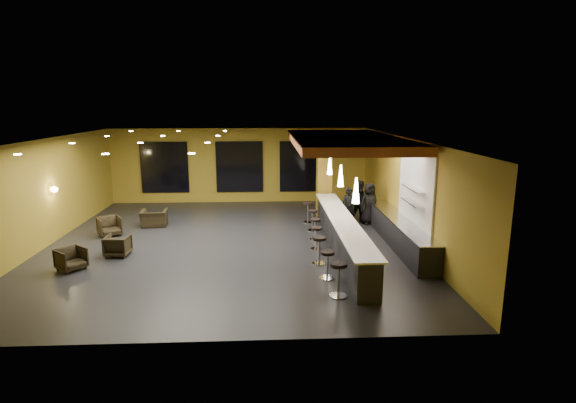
{
  "coord_description": "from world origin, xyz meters",
  "views": [
    {
      "loc": [
        1.25,
        -14.68,
        4.62
      ],
      "look_at": [
        2.0,
        0.5,
        1.3
      ],
      "focal_mm": 28.0,
      "sensor_mm": 36.0,
      "label": 1
    }
  ],
  "objects_px": {
    "bar_stool_2": "(319,247)",
    "pendant_0": "(356,190)",
    "armchair_c": "(110,226)",
    "bar_stool_4": "(315,227)",
    "prep_counter": "(399,232)",
    "armchair_b": "(118,246)",
    "armchair_d": "(154,218)",
    "bar_stool_1": "(327,261)",
    "staff_b": "(361,202)",
    "staff_a": "(349,207)",
    "pendant_2": "(330,165)",
    "bar_stool_0": "(338,275)",
    "column": "(324,175)",
    "bar_stool_6": "(308,210)",
    "staff_c": "(369,204)",
    "bar_counter": "(342,235)",
    "pendant_1": "(341,176)",
    "armchair_a": "(71,259)",
    "bar_stool_3": "(316,235)",
    "bar_stool_5": "(312,218)"
  },
  "relations": [
    {
      "from": "armchair_c",
      "to": "bar_stool_4",
      "type": "bearing_deg",
      "value": -38.64
    },
    {
      "from": "armchair_a",
      "to": "bar_stool_3",
      "type": "xyz_separation_m",
      "value": [
        7.15,
        1.47,
        0.15
      ]
    },
    {
      "from": "prep_counter",
      "to": "staff_a",
      "type": "height_order",
      "value": "staff_a"
    },
    {
      "from": "prep_counter",
      "to": "column",
      "type": "xyz_separation_m",
      "value": [
        -2.0,
        4.1,
        1.32
      ]
    },
    {
      "from": "armchair_a",
      "to": "armchair_b",
      "type": "relative_size",
      "value": 0.99
    },
    {
      "from": "staff_a",
      "to": "staff_b",
      "type": "relative_size",
      "value": 0.89
    },
    {
      "from": "bar_stool_4",
      "to": "bar_counter",
      "type": "bearing_deg",
      "value": -58.02
    },
    {
      "from": "staff_a",
      "to": "staff_b",
      "type": "height_order",
      "value": "staff_b"
    },
    {
      "from": "bar_stool_2",
      "to": "bar_stool_3",
      "type": "height_order",
      "value": "bar_stool_2"
    },
    {
      "from": "staff_b",
      "to": "bar_stool_1",
      "type": "relative_size",
      "value": 2.2
    },
    {
      "from": "staff_c",
      "to": "bar_stool_1",
      "type": "height_order",
      "value": "staff_c"
    },
    {
      "from": "armchair_a",
      "to": "bar_stool_2",
      "type": "bearing_deg",
      "value": -49.68
    },
    {
      "from": "staff_c",
      "to": "bar_stool_4",
      "type": "height_order",
      "value": "staff_c"
    },
    {
      "from": "bar_stool_1",
      "to": "bar_stool_2",
      "type": "height_order",
      "value": "bar_stool_2"
    },
    {
      "from": "pendant_2",
      "to": "pendant_0",
      "type": "bearing_deg",
      "value": -90.0
    },
    {
      "from": "prep_counter",
      "to": "armchair_b",
      "type": "height_order",
      "value": "prep_counter"
    },
    {
      "from": "armchair_c",
      "to": "bar_stool_2",
      "type": "distance_m",
      "value": 7.85
    },
    {
      "from": "pendant_2",
      "to": "bar_stool_2",
      "type": "distance_m",
      "value": 4.68
    },
    {
      "from": "pendant_2",
      "to": "staff_c",
      "type": "relative_size",
      "value": 0.43
    },
    {
      "from": "bar_counter",
      "to": "bar_stool_6",
      "type": "xyz_separation_m",
      "value": [
        -0.76,
        3.48,
        0.03
      ]
    },
    {
      "from": "bar_stool_4",
      "to": "staff_b",
      "type": "bearing_deg",
      "value": 47.17
    },
    {
      "from": "armchair_c",
      "to": "bar_stool_4",
      "type": "height_order",
      "value": "bar_stool_4"
    },
    {
      "from": "bar_counter",
      "to": "armchair_b",
      "type": "distance_m",
      "value": 7.01
    },
    {
      "from": "pendant_1",
      "to": "bar_stool_1",
      "type": "relative_size",
      "value": 0.91
    },
    {
      "from": "bar_counter",
      "to": "bar_stool_6",
      "type": "height_order",
      "value": "bar_counter"
    },
    {
      "from": "pendant_1",
      "to": "armchair_b",
      "type": "bearing_deg",
      "value": -174.55
    },
    {
      "from": "staff_b",
      "to": "staff_c",
      "type": "bearing_deg",
      "value": -30.36
    },
    {
      "from": "bar_counter",
      "to": "armchair_d",
      "type": "relative_size",
      "value": 8.17
    },
    {
      "from": "armchair_b",
      "to": "staff_c",
      "type": "bearing_deg",
      "value": -155.17
    },
    {
      "from": "staff_b",
      "to": "bar_stool_4",
      "type": "bearing_deg",
      "value": -136.09
    },
    {
      "from": "pendant_2",
      "to": "bar_counter",
      "type": "bearing_deg",
      "value": -90.0
    },
    {
      "from": "bar_stool_2",
      "to": "pendant_0",
      "type": "bearing_deg",
      "value": -41.8
    },
    {
      "from": "pendant_2",
      "to": "staff_a",
      "type": "xyz_separation_m",
      "value": [
        0.75,
        -0.12,
        -1.59
      ]
    },
    {
      "from": "prep_counter",
      "to": "bar_stool_0",
      "type": "height_order",
      "value": "bar_stool_0"
    },
    {
      "from": "staff_c",
      "to": "armchair_b",
      "type": "xyz_separation_m",
      "value": [
        -8.61,
        -3.36,
        -0.49
      ]
    },
    {
      "from": "bar_stool_1",
      "to": "bar_stool_5",
      "type": "height_order",
      "value": "bar_stool_5"
    },
    {
      "from": "armchair_d",
      "to": "bar_stool_4",
      "type": "xyz_separation_m",
      "value": [
        5.99,
        -2.09,
        0.16
      ]
    },
    {
      "from": "bar_stool_6",
      "to": "bar_stool_3",
      "type": "bearing_deg",
      "value": -90.69
    },
    {
      "from": "staff_b",
      "to": "column",
      "type": "bearing_deg",
      "value": 132.79
    },
    {
      "from": "armchair_d",
      "to": "bar_stool_4",
      "type": "height_order",
      "value": "bar_stool_4"
    },
    {
      "from": "staff_c",
      "to": "bar_stool_6",
      "type": "distance_m",
      "value": 2.39
    },
    {
      "from": "column",
      "to": "bar_stool_6",
      "type": "height_order",
      "value": "column"
    },
    {
      "from": "staff_a",
      "to": "bar_stool_0",
      "type": "relative_size",
      "value": 1.75
    },
    {
      "from": "pendant_2",
      "to": "bar_stool_2",
      "type": "relative_size",
      "value": 0.84
    },
    {
      "from": "armchair_d",
      "to": "bar_stool_6",
      "type": "bearing_deg",
      "value": 177.18
    },
    {
      "from": "armchair_d",
      "to": "bar_stool_1",
      "type": "height_order",
      "value": "bar_stool_1"
    },
    {
      "from": "staff_b",
      "to": "bar_stool_1",
      "type": "xyz_separation_m",
      "value": [
        -2.08,
        -5.69,
        -0.35
      ]
    },
    {
      "from": "bar_stool_4",
      "to": "bar_stool_0",
      "type": "bearing_deg",
      "value": -89.36
    },
    {
      "from": "staff_b",
      "to": "armchair_a",
      "type": "bearing_deg",
      "value": -156.47
    },
    {
      "from": "bar_counter",
      "to": "bar_stool_2",
      "type": "distance_m",
      "value": 1.5
    }
  ]
}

